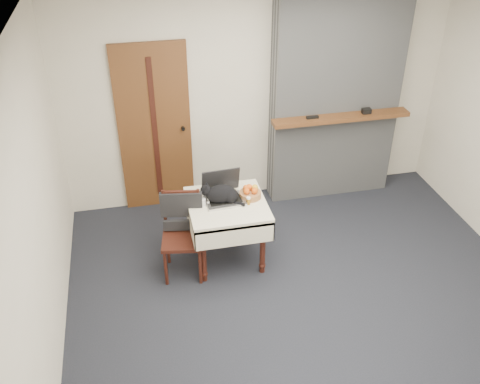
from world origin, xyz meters
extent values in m
plane|color=black|center=(0.00, 0.00, 0.00)|extent=(4.50, 4.50, 0.00)
cube|color=beige|center=(0.00, 2.00, 1.30)|extent=(4.50, 0.02, 2.60)
cube|color=beige|center=(-2.25, 0.00, 1.30)|extent=(0.02, 4.00, 2.60)
cube|color=white|center=(0.00, 0.00, 2.60)|extent=(4.50, 4.00, 0.02)
cube|color=brown|center=(-1.20, 1.98, 1.00)|extent=(0.82, 0.05, 2.00)
cube|color=#3A170F|center=(-1.20, 1.95, 1.00)|extent=(0.06, 0.01, 1.70)
cylinder|color=black|center=(-0.88, 1.93, 1.00)|extent=(0.04, 0.06, 0.04)
cube|color=gray|center=(0.90, 1.85, 1.30)|extent=(1.50, 0.30, 2.60)
cube|color=brown|center=(0.90, 1.61, 1.10)|extent=(1.62, 0.18, 0.05)
cube|color=black|center=(0.55, 1.61, 1.14)|extent=(0.14, 0.04, 0.03)
cube|color=black|center=(1.20, 1.61, 1.16)|extent=(0.10, 0.07, 0.06)
cylinder|color=#3A170F|center=(-0.91, 0.46, 0.32)|extent=(0.06, 0.06, 0.64)
sphere|color=#3A170F|center=(-0.91, 0.46, 0.08)|extent=(0.07, 0.07, 0.07)
cylinder|color=#3A170F|center=(-0.31, 0.46, 0.32)|extent=(0.06, 0.06, 0.64)
sphere|color=#3A170F|center=(-0.31, 0.46, 0.08)|extent=(0.07, 0.07, 0.07)
cylinder|color=#3A170F|center=(-0.91, 1.06, 0.32)|extent=(0.06, 0.06, 0.64)
sphere|color=#3A170F|center=(-0.91, 1.06, 0.08)|extent=(0.07, 0.07, 0.07)
cylinder|color=#3A170F|center=(-0.31, 1.06, 0.32)|extent=(0.06, 0.06, 0.64)
sphere|color=#3A170F|center=(-0.31, 1.06, 0.08)|extent=(0.07, 0.07, 0.07)
cube|color=white|center=(-0.61, 0.76, 0.67)|extent=(0.78, 0.78, 0.06)
cube|color=white|center=(-0.61, 0.37, 0.56)|extent=(0.78, 0.01, 0.22)
cube|color=white|center=(-0.61, 1.14, 0.56)|extent=(0.78, 0.01, 0.22)
cube|color=white|center=(-0.99, 0.76, 0.56)|extent=(0.01, 0.78, 0.22)
cube|color=white|center=(-0.22, 0.76, 0.56)|extent=(0.01, 0.78, 0.22)
cube|color=#B7B7BC|center=(-0.62, 0.78, 0.71)|extent=(0.41, 0.30, 0.02)
cube|color=black|center=(-0.62, 0.78, 0.73)|extent=(0.33, 0.20, 0.00)
cube|color=black|center=(-0.63, 0.95, 0.86)|extent=(0.39, 0.09, 0.27)
cube|color=#9EC4E7|center=(-0.63, 0.94, 0.86)|extent=(0.36, 0.08, 0.24)
ellipsoid|color=black|center=(-0.66, 0.79, 0.80)|extent=(0.33, 0.23, 0.19)
ellipsoid|color=black|center=(-0.57, 0.77, 0.78)|extent=(0.18, 0.20, 0.16)
sphere|color=black|center=(-0.81, 0.81, 0.84)|extent=(0.13, 0.13, 0.11)
ellipsoid|color=white|center=(-0.84, 0.82, 0.81)|extent=(0.06, 0.06, 0.05)
ellipsoid|color=white|center=(-0.78, 0.81, 0.76)|extent=(0.06, 0.07, 0.08)
cone|color=black|center=(-0.80, 0.78, 0.90)|extent=(0.04, 0.05, 0.05)
cone|color=black|center=(-0.79, 0.84, 0.90)|extent=(0.04, 0.05, 0.05)
cylinder|color=black|center=(-0.52, 0.69, 0.72)|extent=(0.16, 0.11, 0.03)
sphere|color=white|center=(-0.79, 0.77, 0.72)|extent=(0.04, 0.04, 0.04)
sphere|color=white|center=(-0.78, 0.84, 0.72)|extent=(0.04, 0.04, 0.04)
cylinder|color=silver|center=(-0.85, 0.76, 0.74)|extent=(0.07, 0.07, 0.08)
cylinder|color=#956012|center=(-0.40, 0.69, 0.73)|extent=(0.04, 0.04, 0.07)
cylinder|color=white|center=(-0.40, 0.69, 0.77)|extent=(0.04, 0.04, 0.02)
cylinder|color=#AD6F45|center=(-0.36, 0.81, 0.73)|extent=(0.22, 0.22, 0.06)
sphere|color=#DF5E12|center=(-0.40, 0.78, 0.79)|extent=(0.07, 0.07, 0.07)
sphere|color=#DF5E12|center=(-0.32, 0.77, 0.79)|extent=(0.07, 0.07, 0.07)
sphere|color=#DF5E12|center=(-0.36, 0.85, 0.79)|extent=(0.07, 0.07, 0.07)
sphere|color=yellow|center=(-0.30, 0.84, 0.79)|extent=(0.07, 0.07, 0.07)
sphere|color=#DF5E12|center=(-0.39, 0.84, 0.79)|extent=(0.07, 0.07, 0.07)
cube|color=black|center=(-0.39, 0.81, 0.70)|extent=(0.12, 0.06, 0.01)
cube|color=#3A170F|center=(-1.09, 0.62, 0.42)|extent=(0.45, 0.45, 0.04)
cylinder|color=#3A170F|center=(-1.28, 0.48, 0.21)|extent=(0.03, 0.03, 0.42)
cylinder|color=#3A170F|center=(-0.95, 0.42, 0.21)|extent=(0.03, 0.03, 0.42)
cylinder|color=#3A170F|center=(-1.23, 0.81, 0.21)|extent=(0.03, 0.03, 0.42)
cylinder|color=#3A170F|center=(-0.89, 0.76, 0.21)|extent=(0.03, 0.03, 0.42)
cylinder|color=#3A170F|center=(-1.23, 0.81, 0.66)|extent=(0.03, 0.03, 0.47)
cylinder|color=#3A170F|center=(-0.89, 0.76, 0.66)|extent=(0.03, 0.03, 0.47)
cube|color=#3A170F|center=(-1.06, 0.79, 0.75)|extent=(0.34, 0.08, 0.26)
cube|color=black|center=(-1.06, 0.78, 0.73)|extent=(0.42, 0.12, 0.26)
camera|label=1|loc=(-1.44, -3.61, 3.65)|focal=40.00mm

